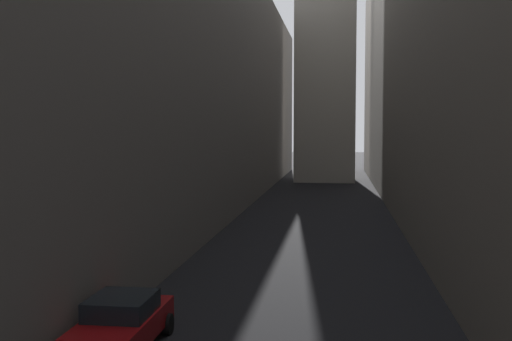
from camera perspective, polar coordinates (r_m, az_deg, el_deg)
ground_plane at (r=42.16m, az=5.16°, el=-4.79°), size 264.00×264.00×0.00m
building_block_left at (r=45.54m, az=-8.49°, el=8.45°), size 10.55×108.00×20.01m
building_block_right at (r=45.11m, az=19.85°, el=11.58°), size 11.12×108.00×25.13m
parked_car_left_far at (r=18.73m, az=-12.00°, el=-13.26°), size 2.05×4.52×1.56m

